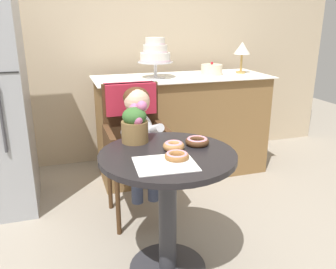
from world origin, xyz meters
The scene contains 14 objects.
ground_plane centered at (0.00, 0.00, 0.00)m, with size 8.00×8.00×0.00m, color gray.
back_wall centered at (0.00, 1.85, 1.35)m, with size 4.80×0.10×2.70m, color #C1AD8E.
cafe_table centered at (0.00, 0.00, 0.51)m, with size 0.72×0.72×0.72m.
wicker_chair centered at (-0.02, 0.71, 0.64)m, with size 0.42×0.45×0.95m.
seated_child centered at (-0.02, 0.56, 0.68)m, with size 0.27×0.32×0.73m.
paper_napkin centered at (-0.06, -0.14, 0.72)m, with size 0.29×0.24×0.00m, color white.
donut_front centered at (0.02, -0.09, 0.74)m, with size 0.12×0.12×0.03m.
donut_mid centered at (0.05, 0.04, 0.74)m, with size 0.12×0.12×0.04m.
donut_side centered at (0.19, 0.07, 0.74)m, with size 0.13×0.13×0.04m.
flower_vase centered at (-0.12, 0.23, 0.83)m, with size 0.15×0.15×0.23m.
display_counter centered at (0.55, 1.30, 0.45)m, with size 1.56×0.62×0.90m.
tiered_cake_stand centered at (0.30, 1.30, 1.10)m, with size 0.30×0.30×0.34m.
round_layer_cake centered at (0.84, 1.32, 0.95)m, with size 0.19×0.19×0.12m.
table_lamp centered at (1.14, 1.33, 1.12)m, with size 0.15×0.15×0.28m.
Camera 1 is at (-0.51, -1.62, 1.38)m, focal length 37.67 mm.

